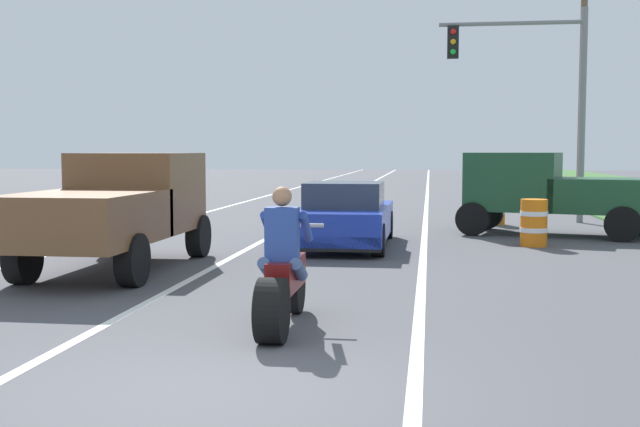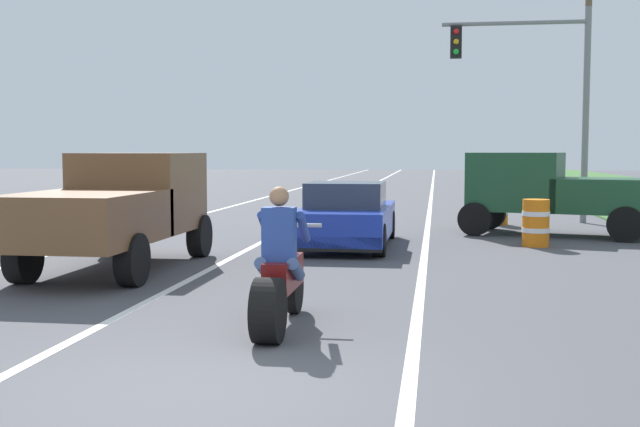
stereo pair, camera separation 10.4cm
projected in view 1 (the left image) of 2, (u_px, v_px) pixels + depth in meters
The scene contains 12 objects.
ground_plane at pixel (193, 397), 6.41m from camera, with size 160.00×160.00×0.00m, color #4C4C51.
lane_stripe_left_solid at pixel (215, 210), 26.90m from camera, with size 0.14×120.00×0.01m, color white.
lane_stripe_right_solid at pixel (426, 212), 25.90m from camera, with size 0.14×120.00×0.01m, color white.
lane_stripe_centre_dashed at pixel (319, 211), 26.40m from camera, with size 0.14×120.00×0.01m, color white.
motorcycle_with_rider at pixel (282, 278), 8.74m from camera, with size 0.70×2.21×1.62m.
sports_car_blue at pixel (345, 217), 16.50m from camera, with size 1.84×4.30×1.37m.
pickup_truck_left_lane_brown at pixel (118, 205), 13.25m from camera, with size 2.02×4.80×1.98m.
pickup_truck_right_shoulder_dark_green at pixel (553, 189), 18.75m from camera, with size 5.14×3.14×1.98m.
traffic_light_mast_near at pixel (538, 82), 21.96m from camera, with size 4.09×0.34×6.00m.
utility_pole_roadside at pixel (582, 84), 28.53m from camera, with size 0.24×0.24×8.94m, color brown.
construction_barrel_nearest at pixel (534, 223), 16.57m from camera, with size 0.58×0.58×1.00m.
construction_barrel_mid at pixel (495, 206), 21.50m from camera, with size 0.58×0.58×1.00m.
Camera 1 is at (1.91, -6.06, 2.01)m, focal length 43.92 mm.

